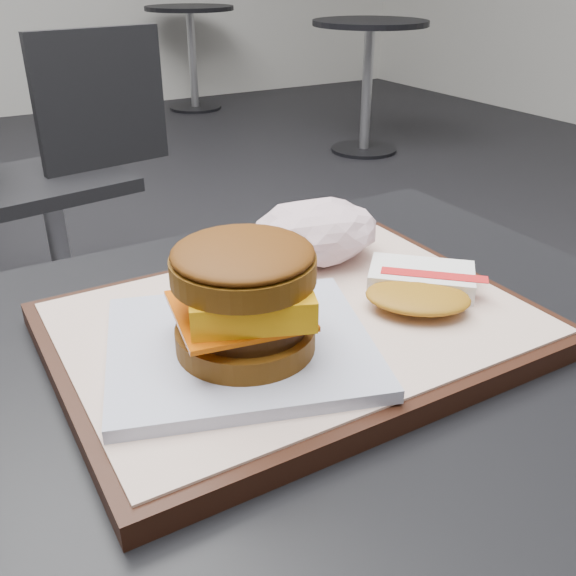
{
  "coord_description": "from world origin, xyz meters",
  "views": [
    {
      "loc": [
        -0.17,
        -0.35,
        1.05
      ],
      "look_at": [
        0.04,
        0.01,
        0.83
      ],
      "focal_mm": 40.0,
      "sensor_mm": 36.0,
      "label": 1
    }
  ],
  "objects_px": {
    "serving_tray": "(297,327)",
    "hash_brown": "(420,286)",
    "breakfast_sandwich": "(244,309)",
    "crumpled_wrapper": "(317,232)",
    "customer_table": "(259,562)",
    "neighbor_chair": "(68,162)"
  },
  "relations": [
    {
      "from": "customer_table",
      "to": "hash_brown",
      "type": "height_order",
      "value": "hash_brown"
    },
    {
      "from": "breakfast_sandwich",
      "to": "crumpled_wrapper",
      "type": "xyz_separation_m",
      "value": [
        0.14,
        0.12,
        -0.01
      ]
    },
    {
      "from": "customer_table",
      "to": "breakfast_sandwich",
      "type": "xyz_separation_m",
      "value": [
        -0.0,
        0.01,
        0.24
      ]
    },
    {
      "from": "serving_tray",
      "to": "neighbor_chair",
      "type": "distance_m",
      "value": 1.6
    },
    {
      "from": "customer_table",
      "to": "neighbor_chair",
      "type": "relative_size",
      "value": 0.91
    },
    {
      "from": "breakfast_sandwich",
      "to": "hash_brown",
      "type": "distance_m",
      "value": 0.17
    },
    {
      "from": "customer_table",
      "to": "neighbor_chair",
      "type": "height_order",
      "value": "neighbor_chair"
    },
    {
      "from": "serving_tray",
      "to": "breakfast_sandwich",
      "type": "bearing_deg",
      "value": -153.79
    },
    {
      "from": "customer_table",
      "to": "serving_tray",
      "type": "relative_size",
      "value": 2.11
    },
    {
      "from": "customer_table",
      "to": "crumpled_wrapper",
      "type": "relative_size",
      "value": 6.45
    },
    {
      "from": "customer_table",
      "to": "hash_brown",
      "type": "distance_m",
      "value": 0.28
    },
    {
      "from": "hash_brown",
      "to": "neighbor_chair",
      "type": "height_order",
      "value": "neighbor_chair"
    },
    {
      "from": "serving_tray",
      "to": "hash_brown",
      "type": "bearing_deg",
      "value": -12.29
    },
    {
      "from": "breakfast_sandwich",
      "to": "neighbor_chair",
      "type": "bearing_deg",
      "value": 82.7
    },
    {
      "from": "crumpled_wrapper",
      "to": "serving_tray",
      "type": "bearing_deg",
      "value": -130.28
    },
    {
      "from": "customer_table",
      "to": "breakfast_sandwich",
      "type": "distance_m",
      "value": 0.25
    },
    {
      "from": "serving_tray",
      "to": "hash_brown",
      "type": "height_order",
      "value": "hash_brown"
    },
    {
      "from": "serving_tray",
      "to": "crumpled_wrapper",
      "type": "xyz_separation_m",
      "value": [
        0.08,
        0.09,
        0.04
      ]
    },
    {
      "from": "breakfast_sandwich",
      "to": "customer_table",
      "type": "bearing_deg",
      "value": -89.62
    },
    {
      "from": "serving_tray",
      "to": "crumpled_wrapper",
      "type": "distance_m",
      "value": 0.12
    },
    {
      "from": "customer_table",
      "to": "hash_brown",
      "type": "xyz_separation_m",
      "value": [
        0.17,
        0.02,
        0.22
      ]
    },
    {
      "from": "serving_tray",
      "to": "breakfast_sandwich",
      "type": "distance_m",
      "value": 0.09
    }
  ]
}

